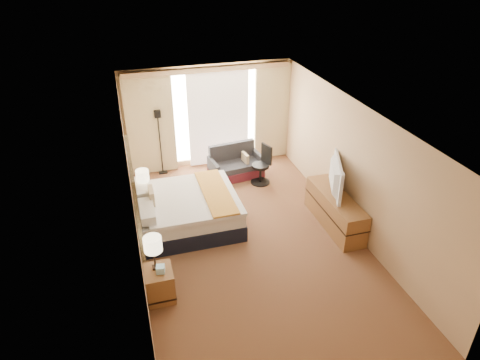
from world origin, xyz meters
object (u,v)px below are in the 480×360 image
object	(u,v)px
loveseat	(236,166)
desk_chair	(262,166)
lamp_left	(153,245)
nightstand_right	(145,204)
nightstand_left	(160,284)
media_dresser	(335,210)
bed	(188,210)
floor_lamp	(159,129)
lamp_right	(142,176)
television	(331,176)

from	to	relation	value
loveseat	desk_chair	distance (m)	0.75
loveseat	lamp_left	size ratio (longest dim) A/B	2.21
nightstand_right	desk_chair	distance (m)	2.94
nightstand_left	lamp_left	world-z (taller)	lamp_left
media_dresser	lamp_left	distance (m)	3.91
media_dresser	bed	bearing A→B (deg)	163.61
nightstand_left	nightstand_right	world-z (taller)	same
loveseat	floor_lamp	bearing A→B (deg)	151.32
bed	desk_chair	size ratio (longest dim) A/B	2.08
nightstand_right	bed	distance (m)	1.01
desk_chair	lamp_right	size ratio (longest dim) A/B	1.72
media_dresser	floor_lamp	bearing A→B (deg)	133.20
lamp_right	television	distance (m)	3.82
media_dresser	television	xyz separation A→B (m)	(-0.05, 0.22, 0.70)
floor_lamp	television	world-z (taller)	floor_lamp
floor_lamp	desk_chair	distance (m)	2.65
nightstand_left	floor_lamp	size ratio (longest dim) A/B	0.33
nightstand_left	desk_chair	world-z (taller)	desk_chair
nightstand_right	television	distance (m)	3.93
bed	television	bearing A→B (deg)	-12.49
loveseat	lamp_right	xyz separation A→B (m)	(-2.31, -1.21, 0.72)
floor_lamp	desk_chair	bearing A→B (deg)	-27.72
floor_lamp	lamp_right	world-z (taller)	floor_lamp
nightstand_left	bed	xyz separation A→B (m)	(0.81, 1.90, 0.08)
media_dresser	lamp_right	size ratio (longest dim) A/B	3.23
loveseat	desk_chair	size ratio (longest dim) A/B	1.41
loveseat	nightstand_left	bearing A→B (deg)	-129.51
media_dresser	loveseat	xyz separation A→B (m)	(-1.37, 2.62, -0.09)
nightstand_right	loveseat	distance (m)	2.60
nightstand_left	loveseat	size ratio (longest dim) A/B	0.41
nightstand_left	media_dresser	xyz separation A→B (m)	(3.70, 1.05, 0.07)
bed	lamp_right	distance (m)	1.15
media_dresser	lamp_left	xyz separation A→B (m)	(-3.73, -0.98, 0.67)
loveseat	lamp_left	world-z (taller)	lamp_left
media_dresser	lamp_left	world-z (taller)	lamp_left
lamp_left	television	world-z (taller)	television
desk_chair	television	distance (m)	2.15
bed	floor_lamp	xyz separation A→B (m)	(-0.21, 2.45, 0.82)
nightstand_left	media_dresser	bearing A→B (deg)	15.84
nightstand_left	media_dresser	world-z (taller)	media_dresser
loveseat	television	distance (m)	2.85
media_dresser	loveseat	bearing A→B (deg)	117.67
lamp_left	lamp_right	size ratio (longest dim) A/B	1.10
nightstand_left	floor_lamp	bearing A→B (deg)	82.13
nightstand_right	lamp_left	distance (m)	2.54
desk_chair	media_dresser	bearing A→B (deg)	-85.80
nightstand_left	television	size ratio (longest dim) A/B	0.46
media_dresser	lamp_right	world-z (taller)	lamp_right
nightstand_left	lamp_left	bearing A→B (deg)	110.71
desk_chair	lamp_left	world-z (taller)	lamp_left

